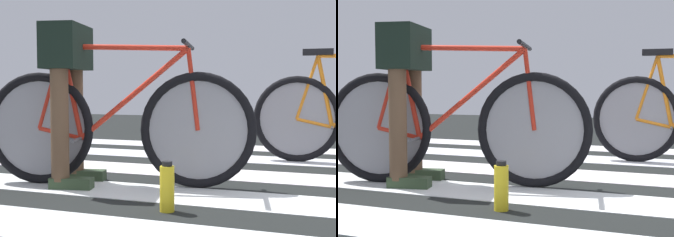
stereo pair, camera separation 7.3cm
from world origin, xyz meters
TOP-DOWN VIEW (x-y plane):
  - ground at (0.00, 0.00)m, footprint 18.00×14.00m
  - crosswalk_markings at (-0.02, 0.05)m, footprint 5.48×4.26m
  - bicycle_1_of_2 at (-0.90, -0.20)m, footprint 1.71×0.56m
  - cyclist_1_of_2 at (-1.21, -0.26)m, footprint 0.38×0.45m
  - water_bottle at (-0.38, -0.69)m, footprint 0.07×0.07m

SIDE VIEW (x-z plane):
  - ground at x=0.00m, z-range 0.00..0.02m
  - crosswalk_markings at x=-0.02m, z-range 0.02..0.02m
  - water_bottle at x=-0.38m, z-range 0.01..0.27m
  - bicycle_1_of_2 at x=-0.90m, z-range -0.06..0.87m
  - cyclist_1_of_2 at x=-1.21m, z-range 0.17..1.18m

